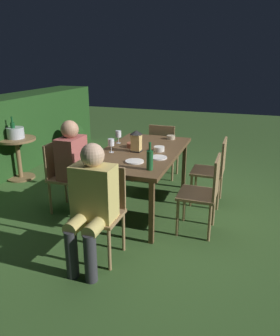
{
  "coord_description": "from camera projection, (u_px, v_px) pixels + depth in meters",
  "views": [
    {
      "loc": [
        -3.66,
        -1.26,
        1.84
      ],
      "look_at": [
        0.0,
        0.0,
        0.52
      ],
      "focal_mm": 34.83,
      "sensor_mm": 36.0,
      "label": 1
    }
  ],
  "objects": [
    {
      "name": "ground_plane",
      "position": [
        140.0,
        206.0,
        4.26
      ],
      "size": [
        16.0,
        16.0,
        0.0
      ],
      "primitive_type": "plane",
      "color": "#385B28"
    },
    {
      "name": "bowl_bread",
      "position": [
        133.0,
        145.0,
        4.17
      ],
      "size": [
        0.16,
        0.16,
        0.06
      ],
      "color": "#9E5138",
      "rests_on": "dining_table"
    },
    {
      "name": "bowl_salad",
      "position": [
        171.0,
        137.0,
        4.59
      ],
      "size": [
        0.12,
        0.12,
        0.05
      ],
      "color": "#BCAD8E",
      "rests_on": "dining_table"
    },
    {
      "name": "person_in_mustard",
      "position": [
        91.0,
        201.0,
        2.87
      ],
      "size": [
        0.48,
        0.38,
        1.15
      ],
      "color": "tan",
      "rests_on": "ground"
    },
    {
      "name": "plate_a",
      "position": [
        134.0,
        161.0,
        3.59
      ],
      "size": [
        0.21,
        0.21,
        0.01
      ],
      "primitive_type": "cylinder",
      "color": "white",
      "rests_on": "dining_table"
    },
    {
      "name": "plate_b",
      "position": [
        158.0,
        158.0,
        3.72
      ],
      "size": [
        0.2,
        0.2,
        0.01
      ],
      "primitive_type": "cylinder",
      "color": "white",
      "rests_on": "dining_table"
    },
    {
      "name": "chair_head_near",
      "position": [
        102.0,
        208.0,
        3.09
      ],
      "size": [
        0.4,
        0.42,
        0.87
      ],
      "color": "#9E7A51",
      "rests_on": "ground"
    },
    {
      "name": "wine_glass_c",
      "position": [
        111.0,
        143.0,
        3.92
      ],
      "size": [
        0.08,
        0.08,
        0.17
      ],
      "color": "silver",
      "rests_on": "dining_table"
    },
    {
      "name": "chair_side_left_b",
      "position": [
        213.0,
        168.0,
        4.19
      ],
      "size": [
        0.42,
        0.4,
        0.87
      ],
      "color": "#9E7A51",
      "rests_on": "ground"
    },
    {
      "name": "side_table",
      "position": [
        18.0,
        152.0,
        5.09
      ],
      "size": [
        0.58,
        0.58,
        0.66
      ],
      "color": "brown",
      "rests_on": "ground"
    },
    {
      "name": "person_in_rust",
      "position": [
        77.0,
        163.0,
        3.9
      ],
      "size": [
        0.38,
        0.47,
        1.15
      ],
      "color": "#9E4C47",
      "rests_on": "ground"
    },
    {
      "name": "ice_bucket",
      "position": [
        15.0,
        132.0,
        4.99
      ],
      "size": [
        0.26,
        0.26,
        0.34
      ],
      "color": "#B2B7BF",
      "rests_on": "side_table"
    },
    {
      "name": "wine_glass_a",
      "position": [
        118.0,
        135.0,
        4.34
      ],
      "size": [
        0.08,
        0.08,
        0.17
      ],
      "color": "silver",
      "rests_on": "dining_table"
    },
    {
      "name": "lantern_centerpiece",
      "position": [
        136.0,
        140.0,
        3.94
      ],
      "size": [
        0.15,
        0.15,
        0.27
      ],
      "color": "black",
      "rests_on": "dining_table"
    },
    {
      "name": "green_bottle_on_table",
      "position": [
        150.0,
        160.0,
        3.31
      ],
      "size": [
        0.07,
        0.07,
        0.29
      ],
      "color": "#1E5B2D",
      "rests_on": "dining_table"
    },
    {
      "name": "chair_side_right_a",
      "position": [
        63.0,
        173.0,
        4.01
      ],
      "size": [
        0.42,
        0.4,
        0.87
      ],
      "color": "#9E7A51",
      "rests_on": "ground"
    },
    {
      "name": "wine_glass_b",
      "position": [
        90.0,
        151.0,
        3.58
      ],
      "size": [
        0.08,
        0.08,
        0.17
      ],
      "color": "silver",
      "rests_on": "dining_table"
    },
    {
      "name": "dining_table",
      "position": [
        140.0,
        155.0,
        4.03
      ],
      "size": [
        1.76,
        0.94,
        0.75
      ],
      "color": "brown",
      "rests_on": "ground"
    },
    {
      "name": "chair_head_far",
      "position": [
        163.0,
        148.0,
        5.11
      ],
      "size": [
        0.4,
        0.42,
        0.87
      ],
      "color": "#9E7A51",
      "rests_on": "ground"
    },
    {
      "name": "chair_side_left_a",
      "position": [
        204.0,
        191.0,
        3.48
      ],
      "size": [
        0.42,
        0.4,
        0.87
      ],
      "color": "#9E7A51",
      "rests_on": "ground"
    },
    {
      "name": "potted_plant_by_hedge",
      "position": [
        73.0,
        139.0,
        6.21
      ],
      "size": [
        0.41,
        0.41,
        0.68
      ],
      "color": "brown",
      "rests_on": "ground"
    },
    {
      "name": "bowl_olives",
      "position": [
        159.0,
        149.0,
        3.99
      ],
      "size": [
        0.13,
        0.13,
        0.06
      ],
      "color": "silver",
      "rests_on": "dining_table"
    }
  ]
}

